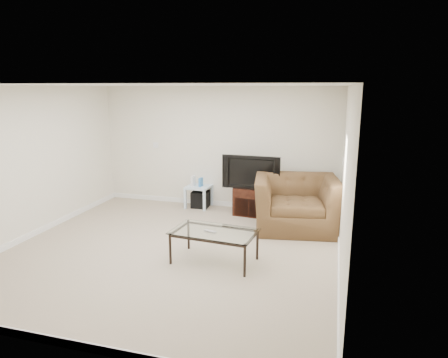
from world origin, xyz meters
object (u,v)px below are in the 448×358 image
(tv_stand, at_px, (252,201))
(subwoofer, at_px, (200,199))
(recliner, at_px, (296,194))
(coffee_table, at_px, (214,246))
(side_table, at_px, (199,196))
(television, at_px, (252,171))

(tv_stand, xyz_separation_m, subwoofer, (-1.15, 0.21, -0.12))
(recliner, xyz_separation_m, coffee_table, (-0.98, -1.75, -0.39))
(tv_stand, bearing_deg, coffee_table, -85.60)
(subwoofer, bearing_deg, coffee_table, -66.75)
(side_table, height_order, subwoofer, side_table)
(tv_stand, relative_size, television, 0.63)
(tv_stand, bearing_deg, subwoofer, 175.91)
(television, height_order, subwoofer, television)
(tv_stand, height_order, recliner, recliner)
(coffee_table, bearing_deg, tv_stand, 88.23)
(television, bearing_deg, subwoofer, 170.36)
(recliner, distance_m, coffee_table, 2.04)
(television, bearing_deg, coffee_table, -89.75)
(tv_stand, distance_m, side_table, 1.20)
(recliner, bearing_deg, subwoofer, 150.43)
(tv_stand, bearing_deg, side_table, 176.96)
(recliner, height_order, coffee_table, recliner)
(tv_stand, relative_size, coffee_table, 0.56)
(side_table, bearing_deg, subwoofer, 29.73)
(tv_stand, relative_size, side_table, 1.39)
(television, bearing_deg, side_table, 171.44)
(tv_stand, xyz_separation_m, recliner, (0.90, -0.56, 0.35))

